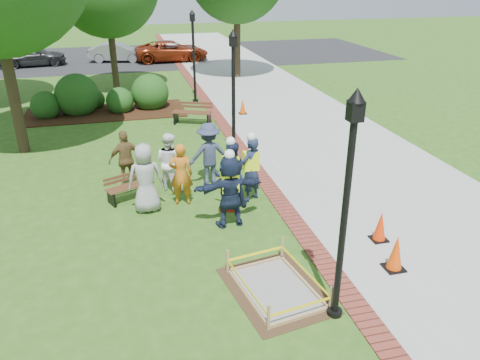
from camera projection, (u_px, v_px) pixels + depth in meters
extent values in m
plane|color=#285116|center=(232.00, 241.00, 11.09)|extent=(100.00, 100.00, 0.00)
cube|color=#9E9E99|center=(289.00, 113.00, 21.05)|extent=(6.00, 60.00, 0.02)
cube|color=maroon|center=(218.00, 118.00, 20.32)|extent=(0.50, 60.00, 0.03)
cube|color=#381E0F|center=(106.00, 113.00, 21.02)|extent=(7.00, 3.00, 0.05)
cube|color=black|center=(149.00, 56.00, 34.96)|extent=(36.00, 12.00, 0.01)
cube|color=#47331E|center=(276.00, 290.00, 9.36)|extent=(2.06, 2.55, 0.01)
cube|color=gray|center=(276.00, 289.00, 9.35)|extent=(1.48, 1.97, 0.04)
cube|color=tan|center=(276.00, 289.00, 9.35)|extent=(1.62, 2.11, 0.08)
cube|color=tan|center=(276.00, 279.00, 9.25)|extent=(1.65, 2.15, 0.55)
cube|color=yellow|center=(276.00, 278.00, 9.24)|extent=(1.60, 2.09, 0.06)
cube|color=brown|center=(130.00, 186.00, 12.94)|extent=(1.36, 0.90, 0.04)
cube|color=brown|center=(126.00, 177.00, 13.00)|extent=(1.22, 0.58, 0.21)
cube|color=black|center=(131.00, 193.00, 13.02)|extent=(1.27, 0.90, 0.39)
cube|color=#57341D|center=(192.00, 112.00, 19.33)|extent=(1.68, 1.07, 0.04)
cube|color=#57341D|center=(193.00, 105.00, 19.47)|extent=(1.51, 0.68, 0.26)
cube|color=black|center=(192.00, 118.00, 19.44)|extent=(1.57, 1.07, 0.48)
cube|color=black|center=(393.00, 268.00, 10.01)|extent=(0.42, 0.42, 0.05)
cone|color=#E34407|center=(396.00, 252.00, 9.84)|extent=(0.33, 0.33, 0.77)
cube|color=black|center=(378.00, 239.00, 11.09)|extent=(0.38, 0.38, 0.05)
cone|color=red|center=(380.00, 226.00, 10.93)|extent=(0.30, 0.30, 0.70)
cube|color=black|center=(243.00, 114.00, 20.86)|extent=(0.35, 0.35, 0.05)
cone|color=#E34D07|center=(243.00, 106.00, 20.72)|extent=(0.28, 0.28, 0.64)
cube|color=#A9150D|center=(228.00, 207.00, 12.46)|extent=(0.42, 0.34, 0.19)
cylinder|color=black|center=(343.00, 225.00, 7.94)|extent=(0.12, 0.12, 3.80)
cube|color=black|center=(355.00, 111.00, 7.12)|extent=(0.22, 0.22, 0.32)
cone|color=black|center=(357.00, 95.00, 7.02)|extent=(0.28, 0.28, 0.22)
cylinder|color=black|center=(334.00, 312.00, 8.69)|extent=(0.28, 0.28, 0.10)
cylinder|color=black|center=(234.00, 105.00, 15.01)|extent=(0.12, 0.12, 3.80)
cube|color=black|center=(233.00, 41.00, 14.19)|extent=(0.22, 0.22, 0.32)
cone|color=black|center=(233.00, 32.00, 14.09)|extent=(0.28, 0.28, 0.22)
cylinder|color=black|center=(234.00, 159.00, 15.77)|extent=(0.28, 0.28, 0.10)
cylinder|color=black|center=(194.00, 62.00, 22.09)|extent=(0.12, 0.12, 3.80)
cube|color=black|center=(192.00, 18.00, 21.27)|extent=(0.22, 0.22, 0.32)
cone|color=black|center=(192.00, 12.00, 21.17)|extent=(0.28, 0.28, 0.22)
cylinder|color=black|center=(196.00, 101.00, 22.84)|extent=(0.28, 0.28, 0.10)
cylinder|color=#3D2D1E|center=(10.00, 77.00, 15.50)|extent=(0.37, 0.37, 5.24)
cylinder|color=#3D2D1E|center=(113.00, 50.00, 23.74)|extent=(0.33, 0.33, 4.37)
cylinder|color=#3D2D1E|center=(237.00, 36.00, 27.19)|extent=(0.38, 0.38, 4.78)
sphere|color=#144112|center=(47.00, 117.00, 20.38)|extent=(1.25, 1.25, 1.25)
sphere|color=#144112|center=(80.00, 113.00, 20.95)|extent=(1.92, 1.92, 1.92)
sphere|color=#144112|center=(121.00, 112.00, 21.14)|extent=(1.22, 1.22, 1.22)
sphere|color=#144112|center=(151.00, 108.00, 21.78)|extent=(1.71, 1.71, 1.71)
sphere|color=#144112|center=(96.00, 108.00, 21.78)|extent=(0.93, 0.93, 0.93)
imported|color=gray|center=(146.00, 178.00, 12.11)|extent=(0.60, 0.39, 1.87)
imported|color=#BF6616|center=(181.00, 174.00, 12.51)|extent=(0.61, 0.46, 1.74)
imported|color=white|center=(169.00, 162.00, 13.35)|extent=(0.63, 0.64, 1.72)
imported|color=brown|center=(126.00, 160.00, 13.50)|extent=(0.61, 0.46, 1.73)
imported|color=#303855|center=(209.00, 154.00, 13.66)|extent=(0.63, 0.44, 1.89)
imported|color=#1A2D45|center=(230.00, 191.00, 11.41)|extent=(0.62, 0.42, 1.87)
cube|color=#D5FF15|center=(230.00, 181.00, 11.30)|extent=(0.42, 0.26, 0.52)
sphere|color=white|center=(229.00, 154.00, 11.02)|extent=(0.25, 0.25, 0.25)
imported|color=#1A2244|center=(251.00, 170.00, 12.71)|extent=(0.69, 0.63, 1.82)
cube|color=#D5FF15|center=(251.00, 161.00, 12.60)|extent=(0.42, 0.26, 0.52)
sphere|color=white|center=(251.00, 137.00, 12.33)|extent=(0.25, 0.25, 0.25)
imported|color=#16253B|center=(231.00, 175.00, 12.35)|extent=(0.59, 0.38, 1.83)
cube|color=#D5FF15|center=(231.00, 166.00, 12.25)|extent=(0.42, 0.26, 0.52)
sphere|color=white|center=(231.00, 141.00, 11.97)|extent=(0.25, 0.25, 0.25)
imported|color=#2C2B2E|center=(34.00, 66.00, 31.32)|extent=(2.78, 5.08, 1.57)
imported|color=gray|center=(119.00, 62.00, 32.87)|extent=(2.76, 4.62, 1.41)
imported|color=maroon|center=(172.00, 61.00, 33.08)|extent=(2.09, 4.72, 1.53)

